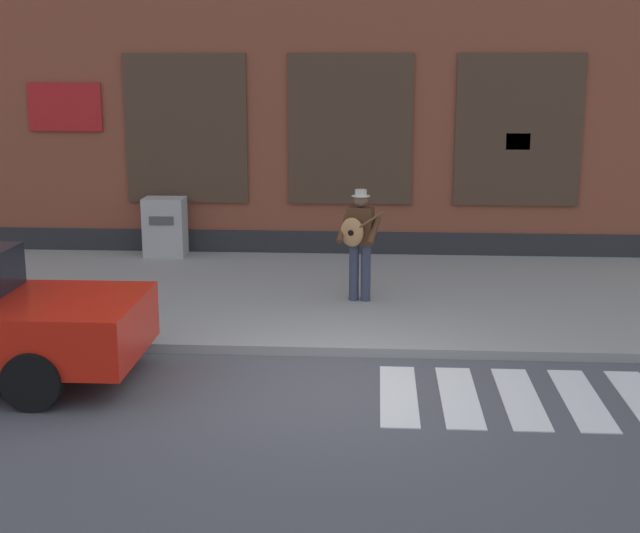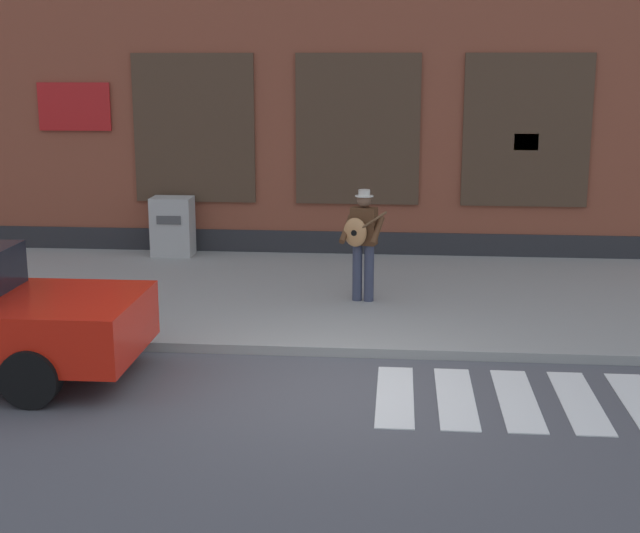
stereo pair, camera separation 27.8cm
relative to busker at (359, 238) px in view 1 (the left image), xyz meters
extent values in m
plane|color=#4C4C51|center=(-0.25, -3.48, -1.10)|extent=(160.00, 160.00, 0.00)
cube|color=gray|center=(-0.25, 0.56, -1.04)|extent=(28.00, 5.80, 0.13)
cube|color=brown|center=(-0.25, 5.46, 3.24)|extent=(28.00, 4.00, 8.68)
cube|color=#28282B|center=(-0.25, 3.44, -0.83)|extent=(28.00, 0.04, 0.55)
cube|color=#473323|center=(-3.33, 3.43, 1.37)|extent=(2.30, 0.06, 2.77)
cube|color=black|center=(-3.33, 3.42, 1.37)|extent=(2.18, 0.03, 2.65)
cube|color=#473323|center=(-0.25, 3.43, 1.37)|extent=(2.30, 0.06, 2.77)
cube|color=black|center=(-0.25, 3.42, 1.37)|extent=(2.18, 0.03, 2.65)
cube|color=#473323|center=(2.84, 3.43, 1.37)|extent=(2.30, 0.06, 2.77)
cube|color=black|center=(2.84, 3.42, 1.37)|extent=(2.18, 0.03, 2.65)
cube|color=red|center=(-5.62, 3.42, 1.77)|extent=(1.40, 0.04, 0.90)
cube|color=yellow|center=(2.84, 3.41, 1.17)|extent=(0.44, 0.02, 0.30)
cube|color=silver|center=(0.54, -3.64, -1.10)|extent=(0.42, 1.90, 0.01)
cube|color=silver|center=(1.22, -3.64, -1.10)|extent=(0.42, 1.90, 0.01)
cube|color=silver|center=(1.90, -3.64, -1.10)|extent=(0.42, 1.90, 0.01)
cube|color=silver|center=(2.59, -3.64, -1.10)|extent=(0.42, 1.90, 0.01)
cube|color=silver|center=(-2.52, -2.86, -0.36)|extent=(0.06, 0.24, 0.12)
cube|color=silver|center=(-2.51, -4.00, -0.36)|extent=(0.06, 0.24, 0.12)
cylinder|color=black|center=(-3.44, -2.56, -0.77)|extent=(0.66, 0.24, 0.66)
cylinder|color=black|center=(-3.43, -4.31, -0.77)|extent=(0.66, 0.24, 0.66)
cylinder|color=#33384C|center=(0.11, 0.01, -0.54)|extent=(0.15, 0.15, 0.88)
cylinder|color=#33384C|center=(-0.07, 0.04, -0.54)|extent=(0.15, 0.15, 0.88)
cube|color=#4C2D19|center=(0.02, 0.03, 0.18)|extent=(0.42, 0.31, 0.57)
sphere|color=brown|center=(0.02, 0.03, 0.58)|extent=(0.22, 0.22, 0.22)
cylinder|color=beige|center=(0.02, 0.03, 0.64)|extent=(0.28, 0.28, 0.02)
cylinder|color=beige|center=(0.02, 0.03, 0.69)|extent=(0.18, 0.18, 0.09)
cylinder|color=#4C2D19|center=(0.23, -0.13, 0.14)|extent=(0.22, 0.52, 0.39)
cylinder|color=#4C2D19|center=(-0.24, 0.00, 0.14)|extent=(0.22, 0.52, 0.39)
ellipsoid|color=#B77F4C|center=(-0.10, -0.12, 0.11)|extent=(0.38, 0.21, 0.44)
cylinder|color=black|center=(-0.12, -0.18, 0.11)|extent=(0.09, 0.03, 0.09)
cylinder|color=brown|center=(0.14, -0.21, 0.29)|extent=(0.46, 0.16, 0.34)
cube|color=#ADADA8|center=(-3.70, 3.01, -0.42)|extent=(0.76, 0.53, 1.11)
cube|color=#4C4C4C|center=(-3.70, 2.73, -0.26)|extent=(0.46, 0.02, 0.16)
camera|label=1|loc=(0.26, -13.21, 2.60)|focal=50.00mm
camera|label=2|loc=(0.53, -13.19, 2.60)|focal=50.00mm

